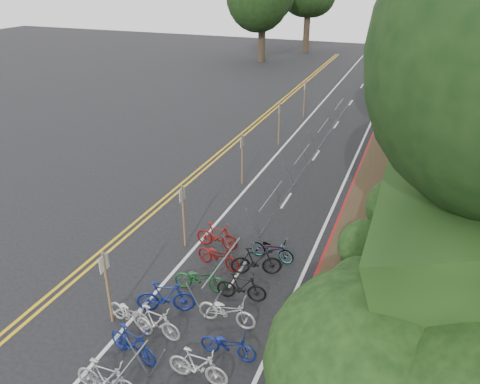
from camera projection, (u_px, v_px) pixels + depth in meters
name	position (u px, v px, depth m)	size (l,w,h in m)	color
ground	(88.00, 327.00, 13.62)	(120.00, 120.00, 0.00)	black
road_markings	(236.00, 191.00, 21.89)	(7.47, 80.00, 0.01)	gold
red_curb	(352.00, 191.00, 21.82)	(0.25, 28.00, 0.10)	maroon
bike_racks_rest	(302.00, 160.00, 23.19)	(1.14, 23.00, 1.17)	gray
signpost_near	(107.00, 283.00, 13.26)	(0.08, 0.40, 2.42)	brown
signposts_rest	(263.00, 137.00, 24.56)	(0.08, 18.40, 2.50)	brown
bike_front	(131.00, 314.00, 13.49)	(1.72, 0.60, 0.90)	beige
bike_valet	(195.00, 317.00, 13.32)	(3.41, 10.02, 1.07)	beige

